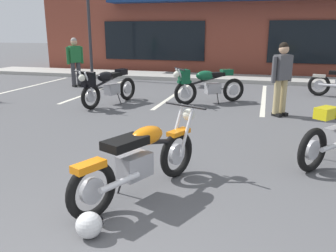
{
  "coord_description": "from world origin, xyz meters",
  "views": [
    {
      "loc": [
        1.35,
        -1.65,
        1.95
      ],
      "look_at": [
        -0.01,
        3.22,
        0.55
      ],
      "focal_mm": 37.48,
      "sensor_mm": 36.0,
      "label": 1
    }
  ],
  "objects_px": {
    "motorcycle_green_cafe_racer": "(206,84)",
    "person_in_black_shirt": "(282,75)",
    "motorcycle_foreground_classic": "(141,158)",
    "person_in_shorts_foreground": "(75,59)",
    "motorcycle_red_sportbike": "(107,85)",
    "helmet_on_pavement": "(89,225)"
  },
  "relations": [
    {
      "from": "person_in_black_shirt",
      "to": "person_in_shorts_foreground",
      "type": "height_order",
      "value": "same"
    },
    {
      "from": "motorcycle_foreground_classic",
      "to": "person_in_black_shirt",
      "type": "xyz_separation_m",
      "value": [
        1.71,
        4.67,
        0.49
      ]
    },
    {
      "from": "helmet_on_pavement",
      "to": "person_in_shorts_foreground",
      "type": "bearing_deg",
      "value": 120.45
    },
    {
      "from": "motorcycle_green_cafe_racer",
      "to": "person_in_black_shirt",
      "type": "relative_size",
      "value": 1.08
    },
    {
      "from": "motorcycle_red_sportbike",
      "to": "person_in_shorts_foreground",
      "type": "distance_m",
      "value": 3.57
    },
    {
      "from": "motorcycle_red_sportbike",
      "to": "person_in_black_shirt",
      "type": "distance_m",
      "value": 4.37
    },
    {
      "from": "motorcycle_red_sportbike",
      "to": "helmet_on_pavement",
      "type": "bearing_deg",
      "value": -66.53
    },
    {
      "from": "motorcycle_red_sportbike",
      "to": "helmet_on_pavement",
      "type": "distance_m",
      "value": 6.21
    },
    {
      "from": "motorcycle_green_cafe_racer",
      "to": "person_in_shorts_foreground",
      "type": "distance_m",
      "value": 5.18
    },
    {
      "from": "motorcycle_green_cafe_racer",
      "to": "helmet_on_pavement",
      "type": "relative_size",
      "value": 6.99
    },
    {
      "from": "motorcycle_red_sportbike",
      "to": "motorcycle_green_cafe_racer",
      "type": "xyz_separation_m",
      "value": [
        2.48,
        0.94,
        0.0
      ]
    },
    {
      "from": "motorcycle_green_cafe_racer",
      "to": "person_in_black_shirt",
      "type": "height_order",
      "value": "person_in_black_shirt"
    },
    {
      "from": "motorcycle_red_sportbike",
      "to": "person_in_black_shirt",
      "type": "height_order",
      "value": "person_in_black_shirt"
    },
    {
      "from": "motorcycle_red_sportbike",
      "to": "person_in_shorts_foreground",
      "type": "relative_size",
      "value": 1.22
    },
    {
      "from": "motorcycle_green_cafe_racer",
      "to": "person_in_shorts_foreground",
      "type": "bearing_deg",
      "value": 161.13
    },
    {
      "from": "helmet_on_pavement",
      "to": "motorcycle_foreground_classic",
      "type": "bearing_deg",
      "value": 80.33
    },
    {
      "from": "helmet_on_pavement",
      "to": "person_in_black_shirt",
      "type": "bearing_deg",
      "value": 71.68
    },
    {
      "from": "motorcycle_foreground_classic",
      "to": "person_in_shorts_foreground",
      "type": "bearing_deg",
      "value": 124.71
    },
    {
      "from": "person_in_black_shirt",
      "to": "person_in_shorts_foreground",
      "type": "bearing_deg",
      "value": 158.85
    },
    {
      "from": "motorcycle_red_sportbike",
      "to": "person_in_shorts_foreground",
      "type": "bearing_deg",
      "value": 132.73
    },
    {
      "from": "person_in_shorts_foreground",
      "to": "helmet_on_pavement",
      "type": "xyz_separation_m",
      "value": [
        4.87,
        -8.29,
        -0.82
      ]
    },
    {
      "from": "person_in_black_shirt",
      "to": "motorcycle_green_cafe_racer",
      "type": "bearing_deg",
      "value": 153.24
    }
  ]
}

